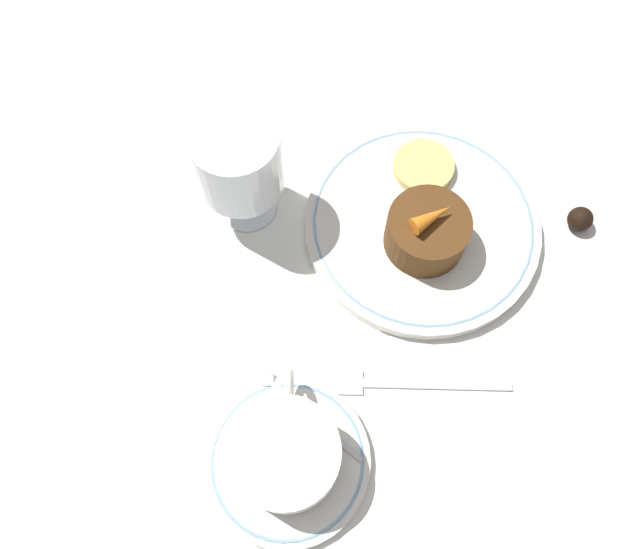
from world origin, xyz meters
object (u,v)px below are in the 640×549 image
dinner_plate (422,225)px  fork (386,383)px  coffee_cup (286,454)px  wine_glass (239,164)px  dessert_cake (427,232)px

dinner_plate → fork: bearing=166.4°
coffee_cup → wine_glass: wine_glass is taller
dinner_plate → wine_glass: wine_glass is taller
fork → dessert_cake: size_ratio=2.38×
dinner_plate → dessert_cake: bearing=178.7°
fork → coffee_cup: bearing=128.5°
fork → dessert_cake: dessert_cake is taller
coffee_cup → dessert_cake: (0.20, -0.12, -0.00)m
dinner_plate → fork: (-0.16, 0.04, -0.01)m
fork → dessert_cake: 0.15m
fork → dessert_cake: (0.14, -0.04, 0.03)m
dinner_plate → wine_glass: 0.19m
wine_glass → dessert_cake: (-0.04, -0.17, -0.04)m
coffee_cup → wine_glass: size_ratio=0.95×
dinner_plate → coffee_cup: coffee_cup is taller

